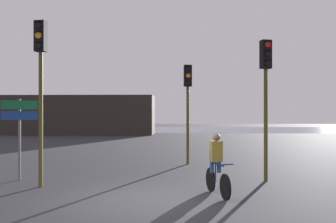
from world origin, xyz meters
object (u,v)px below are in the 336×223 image
traffic_light_near_left (41,72)px  direction_sign_post (20,124)px  distant_building (80,115)px  cyclist (217,164)px  traffic_light_center (188,95)px  traffic_light_near_right (266,83)px

traffic_light_near_left → direction_sign_post: 2.15m
distant_building → traffic_light_near_left: 26.47m
traffic_light_near_left → cyclist: size_ratio=2.92×
traffic_light_center → traffic_light_near_right: traffic_light_near_right is taller
traffic_light_near_right → direction_sign_post: (-7.84, -0.10, -1.30)m
traffic_light_near_left → cyclist: (5.02, -0.94, -2.52)m
traffic_light_near_right → distant_building: bearing=-78.6°
distant_building → traffic_light_near_right: bearing=-63.0°
traffic_light_center → distant_building: bearing=-71.4°
traffic_light_near_left → direction_sign_post: traffic_light_near_left is taller
distant_building → traffic_light_near_right: 27.68m
traffic_light_near_left → traffic_light_center: traffic_light_near_left is taller
distant_building → traffic_light_near_right: traffic_light_near_right is taller
distant_building → traffic_light_near_left: size_ratio=3.00×
traffic_light_center → cyclist: bearing=88.7°
distant_building → traffic_light_center: size_ratio=3.49×
traffic_light_near_left → distant_building: bearing=-68.2°
distant_building → traffic_light_center: 23.23m
traffic_light_center → traffic_light_near_right: 4.47m
traffic_light_center → direction_sign_post: bearing=28.0°
traffic_light_center → traffic_light_near_right: (2.38, -3.78, 0.20)m
traffic_light_near_left → traffic_light_center: 6.61m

